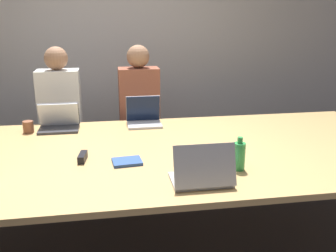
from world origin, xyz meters
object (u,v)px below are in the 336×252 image
laptop_far_midleft (59,122)px  laptop_far_center (144,116)px  person_far_midleft (61,122)px  stapler (83,157)px  cup_far_midleft (28,127)px  bottle_near_midright (239,156)px  laptop_near_midright (202,173)px  person_far_center (139,118)px

laptop_far_midleft → laptop_far_center: bearing=3.3°
person_far_midleft → laptop_far_center: (0.78, -0.42, 0.14)m
laptop_far_midleft → stapler: (0.24, -0.77, -0.04)m
cup_far_midleft → bottle_near_midright: size_ratio=0.45×
laptop_far_midleft → cup_far_midleft: bearing=-168.5°
laptop_near_midright → bottle_near_midright: (0.29, 0.18, 0.02)m
laptop_far_midleft → laptop_far_center: laptop_far_center is taller
person_far_midleft → cup_far_midleft: bearing=-111.9°
laptop_far_center → bottle_near_midright: bearing=-66.4°
person_far_center → person_far_midleft: bearing=-178.4°
person_far_center → bottle_near_midright: (0.50, -1.58, 0.16)m
laptop_far_center → laptop_near_midright: laptop_near_midright is taller
stapler → person_far_midleft: bearing=109.7°
person_far_midleft → person_far_center: (0.78, 0.02, 0.00)m
person_far_center → laptop_near_midright: 1.78m
laptop_far_center → stapler: 0.95m
laptop_far_center → laptop_far_midleft: bearing=-176.7°
laptop_far_center → stapler: (-0.50, -0.81, -0.05)m
person_far_center → stapler: bearing=-111.7°
person_far_midleft → laptop_near_midright: (0.99, -1.74, 0.14)m
person_far_center → laptop_far_midleft: bearing=-146.5°
cup_far_midleft → stapler: cup_far_midleft is taller
laptop_far_center → bottle_near_midright: size_ratio=1.41×
person_far_midleft → cup_far_midleft: (-0.21, -0.52, 0.12)m
laptop_far_midleft → person_far_center: size_ratio=0.24×
laptop_far_midleft → cup_far_midleft: (-0.25, -0.05, -0.02)m
cup_far_midleft → bottle_near_midright: bottle_near_midright is taller
bottle_near_midright → laptop_far_center: bearing=113.6°
person_far_center → bottle_near_midright: person_far_center is taller
laptop_far_midleft → person_far_midleft: 0.49m
person_far_midleft → stapler: (0.28, -1.24, 0.09)m
person_far_midleft → laptop_near_midright: person_far_midleft is taller
bottle_near_midright → stapler: (-1.00, 0.32, -0.07)m
person_far_midleft → person_far_center: bearing=1.6°
person_far_center → laptop_near_midright: person_far_center is taller
person_far_midleft → laptop_far_center: person_far_midleft is taller
laptop_far_center → stapler: size_ratio=1.99×
person_far_midleft → bottle_near_midright: person_far_midleft is taller
laptop_near_midright → bottle_near_midright: bearing=-147.8°
laptop_near_midright → stapler: (-0.71, 0.50, -0.05)m
laptop_far_midleft → person_far_center: (0.74, 0.49, -0.13)m
bottle_near_midright → stapler: size_ratio=1.42×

